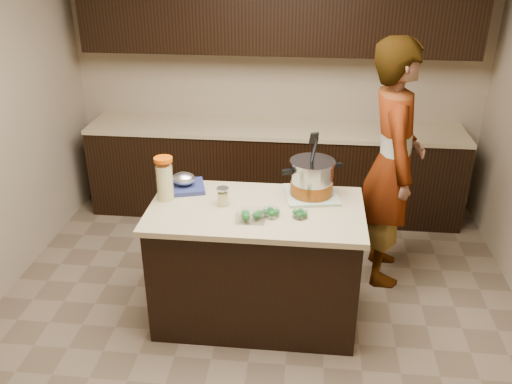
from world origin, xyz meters
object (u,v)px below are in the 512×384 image
island (256,264)px  stock_pot (312,180)px  lemonade_pitcher (165,180)px  person (392,165)px

island → stock_pot: stock_pot is taller
lemonade_pitcher → person: size_ratio=0.16×
island → stock_pot: bearing=31.4°
stock_pot → person: size_ratio=0.23×
stock_pot → person: (0.61, 0.46, -0.05)m
island → person: 1.31m
island → lemonade_pitcher: bearing=173.8°
person → island: bearing=124.4°
island → person: (0.98, 0.69, 0.52)m
island → person: bearing=35.1°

